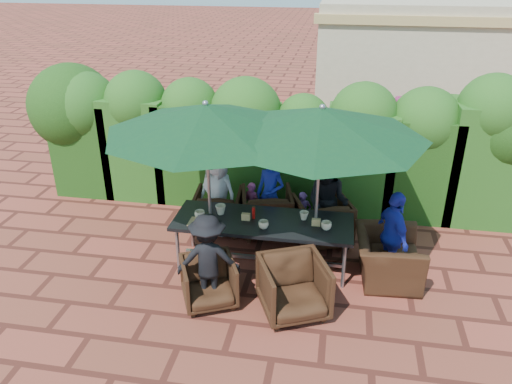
% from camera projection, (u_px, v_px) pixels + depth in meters
% --- Properties ---
extents(ground, '(80.00, 80.00, 0.00)m').
position_uv_depth(ground, '(250.00, 272.00, 7.23)').
color(ground, brown).
rests_on(ground, ground).
extents(dining_table, '(2.54, 0.90, 0.75)m').
position_uv_depth(dining_table, '(263.00, 225.00, 7.09)').
color(dining_table, black).
rests_on(dining_table, ground).
extents(umbrella_left, '(2.75, 2.75, 2.46)m').
position_uv_depth(umbrella_left, '(206.00, 119.00, 6.52)').
color(umbrella_left, gray).
rests_on(umbrella_left, ground).
extents(umbrella_right, '(2.80, 2.80, 2.46)m').
position_uv_depth(umbrella_right, '(321.00, 123.00, 6.36)').
color(umbrella_right, gray).
rests_on(umbrella_right, ground).
extents(chair_far_left, '(0.80, 0.76, 0.76)m').
position_uv_depth(chair_far_left, '(218.00, 209.00, 8.19)').
color(chair_far_left, black).
rests_on(chair_far_left, ground).
extents(chair_far_mid, '(0.94, 0.90, 0.82)m').
position_uv_depth(chair_far_mid, '(267.00, 210.00, 8.10)').
color(chair_far_mid, black).
rests_on(chair_far_mid, ground).
extents(chair_far_right, '(1.03, 1.00, 0.83)m').
position_uv_depth(chair_far_right, '(322.00, 218.00, 7.82)').
color(chair_far_right, black).
rests_on(chair_far_right, ground).
extents(chair_near_left, '(0.87, 0.85, 0.69)m').
position_uv_depth(chair_near_left, '(209.00, 280.00, 6.46)').
color(chair_near_left, black).
rests_on(chair_near_left, ground).
extents(chair_near_right, '(1.02, 1.00, 0.81)m').
position_uv_depth(chair_near_right, '(294.00, 285.00, 6.26)').
color(chair_near_right, black).
rests_on(chair_near_right, ground).
extents(chair_end_right, '(0.72, 1.06, 0.89)m').
position_uv_depth(chair_end_right, '(388.00, 250.00, 6.92)').
color(chair_end_right, black).
rests_on(chair_end_right, ground).
extents(adult_far_left, '(0.77, 0.61, 1.37)m').
position_uv_depth(adult_far_left, '(218.00, 193.00, 8.02)').
color(adult_far_left, silver).
rests_on(adult_far_left, ground).
extents(adult_far_mid, '(0.57, 0.52, 1.32)m').
position_uv_depth(adult_far_mid, '(270.00, 194.00, 8.04)').
color(adult_far_mid, '#1F2AAA').
rests_on(adult_far_mid, ground).
extents(adult_far_right, '(0.76, 0.59, 1.39)m').
position_uv_depth(adult_far_right, '(328.00, 202.00, 7.72)').
color(adult_far_right, black).
rests_on(adult_far_right, ground).
extents(adult_near_left, '(0.87, 0.53, 1.27)m').
position_uv_depth(adult_near_left, '(208.00, 259.00, 6.37)').
color(adult_near_left, black).
rests_on(adult_near_left, ground).
extents(adult_end_right, '(0.65, 0.86, 1.31)m').
position_uv_depth(adult_end_right, '(393.00, 236.00, 6.87)').
color(adult_end_right, '#1F2AAA').
rests_on(adult_end_right, ground).
extents(child_left, '(0.36, 0.33, 0.80)m').
position_uv_depth(child_left, '(251.00, 206.00, 8.25)').
color(child_left, '#C1448A').
rests_on(child_left, ground).
extents(child_right, '(0.31, 0.28, 0.75)m').
position_uv_depth(child_right, '(303.00, 214.00, 8.03)').
color(child_right, '#9051B0').
rests_on(child_right, ground).
extents(pedestrian_a, '(1.48, 1.27, 1.55)m').
position_uv_depth(pedestrian_a, '(349.00, 136.00, 10.30)').
color(pedestrian_a, '#238023').
rests_on(pedestrian_a, ground).
extents(pedestrian_b, '(0.81, 0.59, 1.54)m').
position_uv_depth(pedestrian_b, '(395.00, 131.00, 10.57)').
color(pedestrian_b, '#C1448A').
rests_on(pedestrian_b, ground).
extents(pedestrian_c, '(1.14, 0.78, 1.63)m').
position_uv_depth(pedestrian_c, '(437.00, 133.00, 10.34)').
color(pedestrian_c, gray).
rests_on(pedestrian_c, ground).
extents(cup_a, '(0.15, 0.15, 0.12)m').
position_uv_depth(cup_a, '(200.00, 215.00, 7.10)').
color(cup_a, beige).
rests_on(cup_a, dining_table).
extents(cup_b, '(0.15, 0.15, 0.14)m').
position_uv_depth(cup_b, '(221.00, 210.00, 7.21)').
color(cup_b, beige).
rests_on(cup_b, dining_table).
extents(cup_c, '(0.14, 0.14, 0.11)m').
position_uv_depth(cup_c, '(264.00, 225.00, 6.84)').
color(cup_c, beige).
rests_on(cup_c, dining_table).
extents(cup_d, '(0.13, 0.13, 0.12)m').
position_uv_depth(cup_d, '(304.00, 216.00, 7.07)').
color(cup_d, beige).
rests_on(cup_d, dining_table).
extents(cup_e, '(0.15, 0.15, 0.12)m').
position_uv_depth(cup_e, '(326.00, 226.00, 6.81)').
color(cup_e, beige).
rests_on(cup_e, dining_table).
extents(ketchup_bottle, '(0.04, 0.04, 0.17)m').
position_uv_depth(ketchup_bottle, '(254.00, 213.00, 7.08)').
color(ketchup_bottle, '#B20C0A').
rests_on(ketchup_bottle, dining_table).
extents(sauce_bottle, '(0.04, 0.04, 0.17)m').
position_uv_depth(sauce_bottle, '(254.00, 212.00, 7.11)').
color(sauce_bottle, '#4C230C').
rests_on(sauce_bottle, dining_table).
extents(serving_tray, '(0.35, 0.25, 0.02)m').
position_uv_depth(serving_tray, '(201.00, 222.00, 7.00)').
color(serving_tray, '#9A754A').
rests_on(serving_tray, dining_table).
extents(number_block_left, '(0.12, 0.06, 0.10)m').
position_uv_depth(number_block_left, '(246.00, 217.00, 7.06)').
color(number_block_left, tan).
rests_on(number_block_left, dining_table).
extents(number_block_right, '(0.12, 0.06, 0.10)m').
position_uv_depth(number_block_right, '(316.00, 222.00, 6.91)').
color(number_block_right, tan).
rests_on(number_block_right, dining_table).
extents(hedge_wall, '(9.10, 1.60, 2.51)m').
position_uv_depth(hedge_wall, '(264.00, 133.00, 8.75)').
color(hedge_wall, black).
rests_on(hedge_wall, ground).
extents(building, '(6.20, 3.08, 3.20)m').
position_uv_depth(building, '(442.00, 70.00, 12.21)').
color(building, '#C8B595').
rests_on(building, ground).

